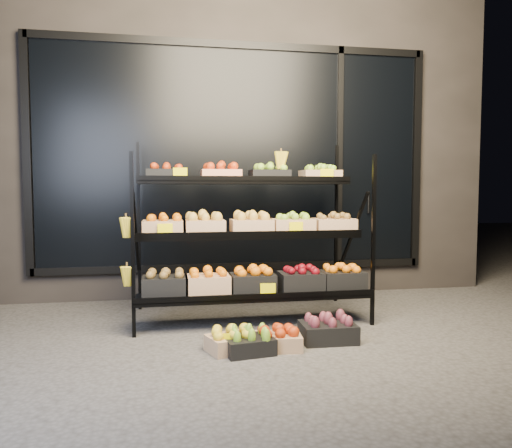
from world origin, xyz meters
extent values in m
plane|color=#514F4C|center=(0.00, 0.00, 0.00)|extent=(24.00, 24.00, 0.00)
cube|color=#2D2826|center=(0.00, 2.60, 1.75)|extent=(6.00, 2.00, 3.50)
cube|color=black|center=(0.00, 1.58, 1.55)|extent=(4.20, 0.04, 2.40)
cube|color=black|center=(0.00, 1.56, 0.34)|extent=(4.30, 0.06, 0.08)
cube|color=black|center=(0.00, 1.56, 2.76)|extent=(4.30, 0.06, 0.08)
cube|color=black|center=(-2.15, 1.56, 1.55)|extent=(0.08, 0.06, 2.50)
cube|color=black|center=(2.15, 1.56, 1.55)|extent=(0.08, 0.06, 2.50)
cube|color=black|center=(1.20, 1.56, 1.55)|extent=(0.06, 0.06, 2.50)
cylinder|color=black|center=(1.55, 1.53, 1.05)|extent=(0.02, 0.02, 0.25)
cube|color=black|center=(-1.02, 0.18, 0.75)|extent=(0.03, 0.03, 1.50)
cube|color=black|center=(1.02, 0.18, 0.75)|extent=(0.03, 0.03, 1.50)
cube|color=black|center=(-1.02, 1.15, 0.83)|extent=(0.03, 0.03, 1.66)
cube|color=black|center=(1.02, 1.15, 0.83)|extent=(0.03, 0.03, 1.66)
cube|color=black|center=(0.00, 0.35, 0.27)|extent=(2.05, 0.42, 0.03)
cube|color=black|center=(0.00, 0.15, 0.30)|extent=(2.05, 0.02, 0.05)
cube|color=black|center=(0.00, 0.65, 0.77)|extent=(2.05, 0.40, 0.03)
cube|color=black|center=(0.00, 0.46, 0.80)|extent=(2.05, 0.02, 0.05)
cube|color=black|center=(0.00, 0.95, 1.27)|extent=(2.05, 0.40, 0.03)
cube|color=black|center=(0.00, 0.76, 1.30)|extent=(2.05, 0.02, 0.05)
cube|color=black|center=(-0.75, 0.95, 1.33)|extent=(0.38, 0.28, 0.11)
ellipsoid|color=red|center=(-0.75, 0.95, 1.42)|extent=(0.32, 0.24, 0.07)
cube|color=#D6B380|center=(-0.23, 0.95, 1.33)|extent=(0.38, 0.28, 0.11)
ellipsoid|color=red|center=(-0.23, 0.95, 1.42)|extent=(0.32, 0.24, 0.07)
cube|color=black|center=(0.26, 0.95, 1.33)|extent=(0.38, 0.28, 0.11)
ellipsoid|color=#8ABC2F|center=(0.26, 0.95, 1.42)|extent=(0.32, 0.24, 0.07)
cube|color=tan|center=(0.78, 0.95, 1.33)|extent=(0.38, 0.28, 0.11)
ellipsoid|color=#8ABC2F|center=(0.78, 0.95, 1.42)|extent=(0.32, 0.24, 0.07)
cube|color=tan|center=(-0.78, 0.65, 0.85)|extent=(0.38, 0.28, 0.14)
ellipsoid|color=orange|center=(-0.78, 0.65, 0.95)|extent=(0.32, 0.24, 0.07)
cube|color=tan|center=(-0.42, 0.65, 0.85)|extent=(0.38, 0.28, 0.14)
ellipsoid|color=gold|center=(-0.42, 0.65, 0.95)|extent=(0.32, 0.24, 0.07)
cube|color=tan|center=(0.02, 0.65, 0.85)|extent=(0.38, 0.28, 0.14)
ellipsoid|color=gold|center=(0.02, 0.65, 0.95)|extent=(0.32, 0.24, 0.07)
cube|color=tan|center=(0.42, 0.65, 0.85)|extent=(0.38, 0.28, 0.14)
ellipsoid|color=#8ABC2F|center=(0.42, 0.65, 0.95)|extent=(0.32, 0.24, 0.07)
cube|color=tan|center=(0.82, 0.65, 0.85)|extent=(0.38, 0.28, 0.14)
ellipsoid|color=brown|center=(0.82, 0.65, 0.95)|extent=(0.32, 0.24, 0.07)
cube|color=black|center=(-0.77, 0.35, 0.37)|extent=(0.38, 0.28, 0.18)
ellipsoid|color=brown|center=(-0.77, 0.35, 0.49)|extent=(0.32, 0.24, 0.07)
cube|color=tan|center=(-0.41, 0.35, 0.37)|extent=(0.38, 0.28, 0.18)
ellipsoid|color=orange|center=(-0.41, 0.35, 0.49)|extent=(0.32, 0.24, 0.07)
cube|color=black|center=(-0.02, 0.35, 0.37)|extent=(0.38, 0.28, 0.18)
ellipsoid|color=orange|center=(-0.02, 0.35, 0.49)|extent=(0.32, 0.24, 0.07)
cube|color=black|center=(0.42, 0.35, 0.37)|extent=(0.38, 0.28, 0.18)
ellipsoid|color=#63070F|center=(0.42, 0.35, 0.49)|extent=(0.32, 0.24, 0.07)
cube|color=black|center=(0.81, 0.35, 0.37)|extent=(0.38, 0.28, 0.18)
ellipsoid|color=orange|center=(0.81, 0.35, 0.49)|extent=(0.32, 0.24, 0.07)
ellipsoid|color=yellow|center=(-1.07, 0.20, 0.98)|extent=(0.14, 0.08, 0.22)
ellipsoid|color=yellow|center=(-1.07, 0.20, 0.59)|extent=(0.14, 0.08, 0.22)
ellipsoid|color=yellow|center=(0.35, 0.85, 1.57)|extent=(0.14, 0.08, 0.22)
cube|color=#E5D800|center=(-0.77, 0.50, 0.84)|extent=(0.13, 0.01, 0.12)
cube|color=#E5D800|center=(0.41, 0.50, 0.84)|extent=(0.13, 0.01, 0.12)
cube|color=#E5D800|center=(0.80, 0.80, 1.34)|extent=(0.13, 0.01, 0.12)
cube|color=#E5D800|center=(-0.62, 0.80, 1.34)|extent=(0.13, 0.01, 0.12)
cube|color=#E5D800|center=(0.09, 0.20, 0.34)|extent=(0.13, 0.01, 0.12)
cube|color=#E5D800|center=(-0.32, -0.40, 0.06)|extent=(0.13, 0.01, 0.12)
cube|color=tan|center=(-0.29, -0.30, 0.06)|extent=(0.41, 0.36, 0.12)
ellipsoid|color=yellow|center=(-0.29, -0.30, 0.15)|extent=(0.35, 0.30, 0.07)
cube|color=black|center=(-0.17, -0.38, 0.06)|extent=(0.39, 0.31, 0.12)
ellipsoid|color=#8ABC2F|center=(-0.17, -0.38, 0.15)|extent=(0.32, 0.26, 0.07)
cube|color=tan|center=(0.06, -0.33, 0.06)|extent=(0.36, 0.28, 0.12)
ellipsoid|color=red|center=(0.06, -0.33, 0.15)|extent=(0.30, 0.24, 0.07)
cube|color=black|center=(0.49, -0.20, 0.07)|extent=(0.43, 0.32, 0.14)
ellipsoid|color=brown|center=(0.49, -0.20, 0.17)|extent=(0.36, 0.27, 0.07)
camera|label=1|loc=(-0.76, -3.91, 1.20)|focal=35.00mm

